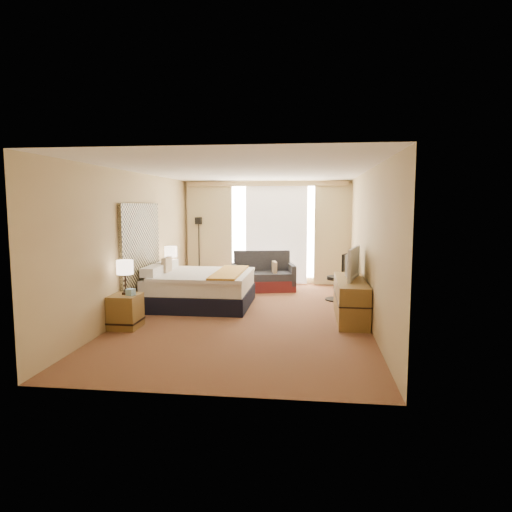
# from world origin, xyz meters

# --- Properties ---
(floor) EXTENTS (4.20, 7.00, 0.02)m
(floor) POSITION_xyz_m (0.00, 0.00, 0.00)
(floor) COLOR #531C17
(floor) RESTS_ON ground
(ceiling) EXTENTS (4.20, 7.00, 0.02)m
(ceiling) POSITION_xyz_m (0.00, 0.00, 2.60)
(ceiling) COLOR white
(ceiling) RESTS_ON wall_back
(wall_back) EXTENTS (4.20, 0.02, 2.60)m
(wall_back) POSITION_xyz_m (0.00, 3.50, 1.30)
(wall_back) COLOR tan
(wall_back) RESTS_ON ground
(wall_front) EXTENTS (4.20, 0.02, 2.60)m
(wall_front) POSITION_xyz_m (0.00, -3.50, 1.30)
(wall_front) COLOR tan
(wall_front) RESTS_ON ground
(wall_left) EXTENTS (0.02, 7.00, 2.60)m
(wall_left) POSITION_xyz_m (-2.10, 0.00, 1.30)
(wall_left) COLOR tan
(wall_left) RESTS_ON ground
(wall_right) EXTENTS (0.02, 7.00, 2.60)m
(wall_right) POSITION_xyz_m (2.10, 0.00, 1.30)
(wall_right) COLOR tan
(wall_right) RESTS_ON ground
(headboard) EXTENTS (0.06, 1.85, 1.50)m
(headboard) POSITION_xyz_m (-2.06, 0.20, 1.28)
(headboard) COLOR black
(headboard) RESTS_ON wall_left
(nightstand_left) EXTENTS (0.45, 0.52, 0.55)m
(nightstand_left) POSITION_xyz_m (-1.87, -1.05, 0.28)
(nightstand_left) COLOR brown
(nightstand_left) RESTS_ON floor
(nightstand_right) EXTENTS (0.45, 0.52, 0.55)m
(nightstand_right) POSITION_xyz_m (-1.87, 1.45, 0.28)
(nightstand_right) COLOR brown
(nightstand_right) RESTS_ON floor
(media_dresser) EXTENTS (0.50, 1.80, 0.70)m
(media_dresser) POSITION_xyz_m (1.83, 0.00, 0.35)
(media_dresser) COLOR brown
(media_dresser) RESTS_ON floor
(window) EXTENTS (2.30, 0.02, 2.30)m
(window) POSITION_xyz_m (0.25, 3.47, 1.32)
(window) COLOR white
(window) RESTS_ON wall_back
(curtains) EXTENTS (4.12, 0.19, 2.56)m
(curtains) POSITION_xyz_m (-0.00, 3.39, 1.41)
(curtains) COLOR #C6BA8B
(curtains) RESTS_ON floor
(bed) EXTENTS (1.97, 1.80, 0.96)m
(bed) POSITION_xyz_m (-1.06, 0.72, 0.35)
(bed) COLOR black
(bed) RESTS_ON floor
(loveseat) EXTENTS (1.58, 1.07, 0.91)m
(loveseat) POSITION_xyz_m (0.01, 2.55, 0.30)
(loveseat) COLOR maroon
(loveseat) RESTS_ON floor
(floor_lamp) EXTENTS (0.21, 0.21, 1.69)m
(floor_lamp) POSITION_xyz_m (-1.72, 3.30, 1.19)
(floor_lamp) COLOR black
(floor_lamp) RESTS_ON floor
(desk_chair) EXTENTS (0.50, 0.49, 1.00)m
(desk_chair) POSITION_xyz_m (1.73, 1.55, 0.44)
(desk_chair) COLOR black
(desk_chair) RESTS_ON floor
(lamp_left) EXTENTS (0.27, 0.27, 0.56)m
(lamp_left) POSITION_xyz_m (-1.87, -1.02, 0.99)
(lamp_left) COLOR black
(lamp_left) RESTS_ON nightstand_left
(lamp_right) EXTENTS (0.27, 0.27, 0.57)m
(lamp_right) POSITION_xyz_m (-1.86, 1.40, 0.99)
(lamp_right) COLOR black
(lamp_right) RESTS_ON nightstand_right
(tissue_box) EXTENTS (0.15, 0.15, 0.11)m
(tissue_box) POSITION_xyz_m (-1.76, -1.08, 0.60)
(tissue_box) COLOR #8FC1DE
(tissue_box) RESTS_ON nightstand_left
(telephone) EXTENTS (0.24, 0.21, 0.08)m
(telephone) POSITION_xyz_m (-1.83, 1.46, 0.59)
(telephone) COLOR black
(telephone) RESTS_ON nightstand_right
(television) EXTENTS (0.37, 0.97, 0.56)m
(television) POSITION_xyz_m (1.78, 0.06, 0.98)
(television) COLOR black
(television) RESTS_ON media_dresser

